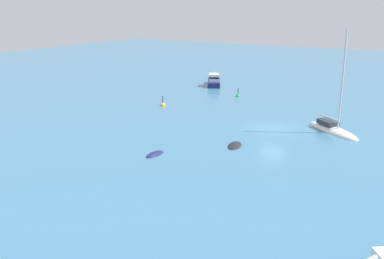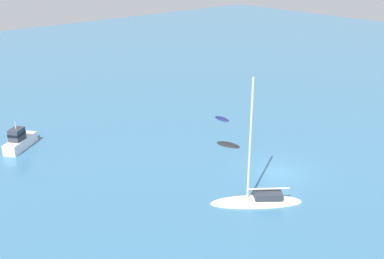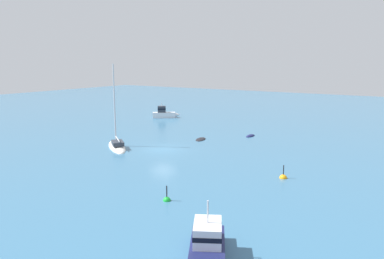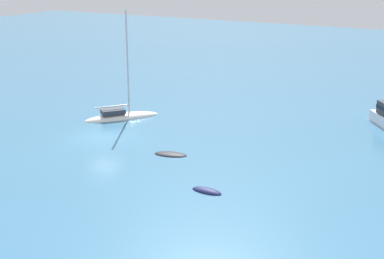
{
  "view_description": "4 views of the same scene",
  "coord_description": "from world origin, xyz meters",
  "px_view_note": "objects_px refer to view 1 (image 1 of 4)",
  "views": [
    {
      "loc": [
        37.66,
        13.96,
        11.16
      ],
      "look_at": [
        8.15,
        -3.93,
        1.31
      ],
      "focal_mm": 41.33,
      "sensor_mm": 36.0,
      "label": 1
    },
    {
      "loc": [
        -20.54,
        27.19,
        16.98
      ],
      "look_at": [
        7.01,
        3.16,
        2.42
      ],
      "focal_mm": 43.59,
      "sensor_mm": 36.0,
      "label": 2
    },
    {
      "loc": [
        -30.72,
        -23.52,
        9.41
      ],
      "look_at": [
        9.06,
        2.06,
        0.57
      ],
      "focal_mm": 34.14,
      "sensor_mm": 36.0,
      "label": 3
    },
    {
      "loc": [
        25.38,
        -30.78,
        12.98
      ],
      "look_at": [
        7.89,
        -0.15,
        1.88
      ],
      "focal_mm": 50.44,
      "sensor_mm": 36.0,
      "label": 4
    }
  ],
  "objects_px": {
    "sloop": "(333,129)",
    "mooring_buoy": "(163,105)",
    "tender": "(155,155)",
    "channel_buoy": "(238,96)",
    "rib": "(235,146)",
    "cabin_cruiser": "(214,81)"
  },
  "relations": [
    {
      "from": "sloop",
      "to": "mooring_buoy",
      "type": "height_order",
      "value": "sloop"
    },
    {
      "from": "tender",
      "to": "mooring_buoy",
      "type": "xyz_separation_m",
      "value": [
        -14.32,
        -9.22,
        0.01
      ]
    },
    {
      "from": "mooring_buoy",
      "to": "channel_buoy",
      "type": "bearing_deg",
      "value": 150.74
    },
    {
      "from": "tender",
      "to": "mooring_buoy",
      "type": "distance_m",
      "value": 17.03
    },
    {
      "from": "tender",
      "to": "rib",
      "type": "xyz_separation_m",
      "value": [
        -5.17,
        4.29,
        0.0
      ]
    },
    {
      "from": "cabin_cruiser",
      "to": "tender",
      "type": "bearing_deg",
      "value": 171.36
    },
    {
      "from": "tender",
      "to": "channel_buoy",
      "type": "distance_m",
      "value": 23.78
    },
    {
      "from": "channel_buoy",
      "to": "rib",
      "type": "bearing_deg",
      "value": 24.75
    },
    {
      "from": "channel_buoy",
      "to": "mooring_buoy",
      "type": "relative_size",
      "value": 0.94
    },
    {
      "from": "cabin_cruiser",
      "to": "channel_buoy",
      "type": "distance_m",
      "value": 8.22
    },
    {
      "from": "tender",
      "to": "cabin_cruiser",
      "type": "bearing_deg",
      "value": -158.72
    },
    {
      "from": "rib",
      "to": "tender",
      "type": "bearing_deg",
      "value": -54.67
    },
    {
      "from": "tender",
      "to": "rib",
      "type": "bearing_deg",
      "value": 141.64
    },
    {
      "from": "rib",
      "to": "channel_buoy",
      "type": "distance_m",
      "value": 20.09
    },
    {
      "from": "sloop",
      "to": "channel_buoy",
      "type": "distance_m",
      "value": 17.14
    },
    {
      "from": "cabin_cruiser",
      "to": "mooring_buoy",
      "type": "bearing_deg",
      "value": 156.16
    },
    {
      "from": "channel_buoy",
      "to": "tender",
      "type": "bearing_deg",
      "value": 9.99
    },
    {
      "from": "cabin_cruiser",
      "to": "mooring_buoy",
      "type": "relative_size",
      "value": 4.22
    },
    {
      "from": "tender",
      "to": "cabin_cruiser",
      "type": "relative_size",
      "value": 0.33
    },
    {
      "from": "tender",
      "to": "mooring_buoy",
      "type": "height_order",
      "value": "mooring_buoy"
    },
    {
      "from": "sloop",
      "to": "channel_buoy",
      "type": "xyz_separation_m",
      "value": [
        -9.71,
        -14.13,
        -0.13
      ]
    },
    {
      "from": "sloop",
      "to": "channel_buoy",
      "type": "height_order",
      "value": "sloop"
    }
  ]
}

